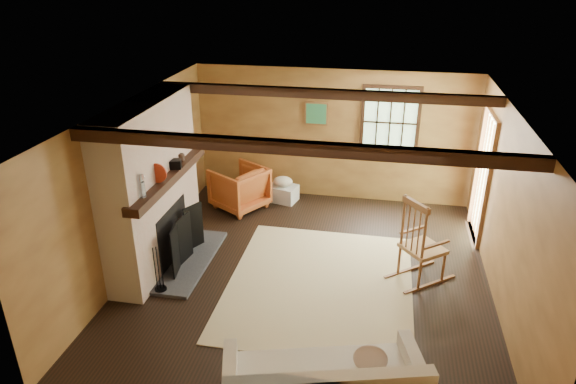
% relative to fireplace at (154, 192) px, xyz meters
% --- Properties ---
extents(ground, '(5.50, 5.50, 0.00)m').
position_rel_fireplace_xyz_m(ground, '(2.23, 0.00, -1.10)').
color(ground, black).
rests_on(ground, ground).
extents(room_envelope, '(5.02, 5.52, 2.44)m').
position_rel_fireplace_xyz_m(room_envelope, '(2.45, 0.26, 0.53)').
color(room_envelope, '#A6743B').
rests_on(room_envelope, ground).
extents(fireplace, '(1.02, 2.30, 2.40)m').
position_rel_fireplace_xyz_m(fireplace, '(0.00, 0.00, 0.00)').
color(fireplace, '#A75740').
rests_on(fireplace, ground).
extents(rug, '(2.50, 3.00, 0.01)m').
position_rel_fireplace_xyz_m(rug, '(2.43, -0.20, -1.10)').
color(rug, tan).
rests_on(rug, ground).
extents(rocking_chair, '(1.00, 0.93, 1.25)m').
position_rel_fireplace_xyz_m(rocking_chair, '(3.75, 0.19, -0.58)').
color(rocking_chair, tan).
rests_on(rocking_chair, ground).
extents(firewood_pile, '(0.69, 0.12, 0.25)m').
position_rel_fireplace_xyz_m(firewood_pile, '(0.24, 2.60, -0.98)').
color(firewood_pile, '#533123').
rests_on(firewood_pile, ground).
extents(laundry_basket, '(0.58, 0.49, 0.30)m').
position_rel_fireplace_xyz_m(laundry_basket, '(1.38, 2.37, -0.95)').
color(laundry_basket, silver).
rests_on(laundry_basket, ground).
extents(basket_pillow, '(0.43, 0.38, 0.18)m').
position_rel_fireplace_xyz_m(basket_pillow, '(1.38, 2.37, -0.71)').
color(basket_pillow, silver).
rests_on(basket_pillow, laundry_basket).
extents(armchair, '(1.16, 1.15, 0.77)m').
position_rel_fireplace_xyz_m(armchair, '(0.68, 1.94, -0.72)').
color(armchair, '#BF6026').
rests_on(armchair, ground).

